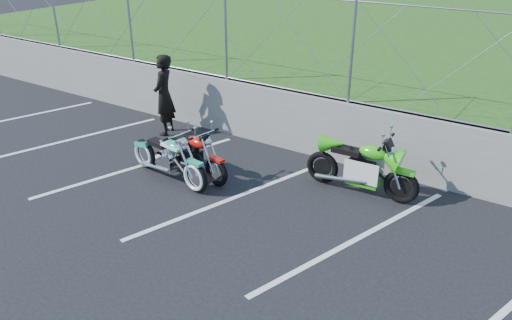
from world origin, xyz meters
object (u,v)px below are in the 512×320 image
Objects in this scene: sportbike_green at (363,169)px; person_standing at (164,95)px; cruiser_turquoise at (169,160)px; naked_orange at (193,155)px.

sportbike_green is 5.04m from person_standing.
cruiser_turquoise is 0.99× the size of sportbike_green.
cruiser_turquoise is at bearing -157.02° from sportbike_green.
cruiser_turquoise is 0.48m from naked_orange.
person_standing reaches higher than cruiser_turquoise.
cruiser_turquoise is 1.09× the size of naked_orange.
naked_orange is at bearing -161.87° from sportbike_green.
naked_orange is 3.27m from sportbike_green.
sportbike_green is (3.30, 1.56, 0.05)m from cruiser_turquoise.
naked_orange is 0.91× the size of sportbike_green.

